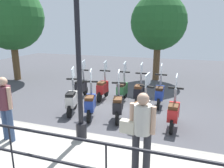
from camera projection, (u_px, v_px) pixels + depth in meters
ground_plane at (124, 111)px, 7.61m from camera, size 28.00×28.00×0.00m
promenade_walkway at (84, 160)px, 4.70m from camera, size 2.20×20.00×0.15m
fence_railing at (55, 151)px, 3.53m from camera, size 0.04×16.03×1.07m
lamp_post_near at (79, 58)px, 5.00m from camera, size 0.26×0.90×4.53m
pedestrian_with_bag at (141, 128)px, 3.97m from camera, size 0.36×0.66×1.59m
pedestrian_distant at (5, 104)px, 5.17m from camera, size 0.38×0.48×1.59m
tree_large at (11, 17)px, 11.44m from camera, size 3.42×3.42×5.07m
tree_distant at (158, 22)px, 11.47m from camera, size 2.93×2.93×4.58m
scooter_near_0 at (173, 112)px, 6.27m from camera, size 1.23×0.44×1.54m
scooter_near_1 at (142, 109)px, 6.47m from camera, size 1.21×0.52×1.54m
scooter_near_2 at (118, 105)px, 6.85m from camera, size 1.22×0.50×1.54m
scooter_near_3 at (90, 103)px, 7.01m from camera, size 1.20×0.54×1.54m
scooter_near_4 at (72, 99)px, 7.36m from camera, size 1.21×0.53×1.54m
scooter_far_0 at (160, 93)px, 8.06m from camera, size 1.23×0.44×1.54m
scooter_far_1 at (139, 91)px, 8.29m from camera, size 1.23×0.44×1.54m
scooter_far_2 at (122, 89)px, 8.55m from camera, size 1.23×0.44×1.54m
scooter_far_3 at (103, 88)px, 8.80m from camera, size 1.23×0.44×1.54m
scooter_far_4 at (81, 87)px, 8.94m from camera, size 1.23×0.44×1.54m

